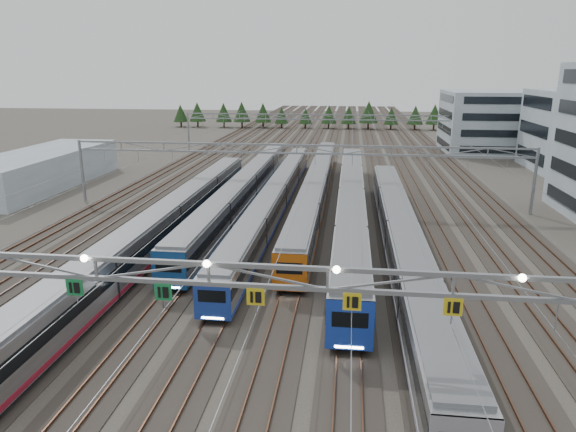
# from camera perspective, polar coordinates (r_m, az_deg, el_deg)

# --- Properties ---
(ground) EXTENTS (400.00, 400.00, 0.00)m
(ground) POSITION_cam_1_polar(r_m,az_deg,el_deg) (28.15, -8.15, -20.25)
(ground) COLOR #47423A
(ground) RESTS_ON ground
(track_bed) EXTENTS (54.00, 260.00, 5.42)m
(track_bed) POSITION_cam_1_polar(r_m,az_deg,el_deg) (122.96, 3.92, 8.81)
(track_bed) COLOR #2D2823
(track_bed) RESTS_ON ground
(train_a) EXTENTS (2.81, 57.41, 3.66)m
(train_a) POSITION_cam_1_polar(r_m,az_deg,el_deg) (52.05, -13.23, -0.67)
(train_a) COLOR black
(train_a) RESTS_ON ground
(train_b) EXTENTS (2.73, 58.54, 3.55)m
(train_b) POSITION_cam_1_polar(r_m,az_deg,el_deg) (66.57, -4.67, 3.24)
(train_b) COLOR black
(train_b) RESTS_ON ground
(train_c) EXTENTS (2.55, 59.00, 3.31)m
(train_c) POSITION_cam_1_polar(r_m,az_deg,el_deg) (61.81, -1.35, 2.19)
(train_c) COLOR black
(train_c) RESTS_ON ground
(train_d) EXTENTS (2.69, 60.42, 3.50)m
(train_d) POSITION_cam_1_polar(r_m,az_deg,el_deg) (67.08, 3.19, 3.34)
(train_d) COLOR black
(train_d) RESTS_ON ground
(train_e) EXTENTS (2.89, 59.15, 3.77)m
(train_e) POSITION_cam_1_polar(r_m,az_deg,el_deg) (58.52, 7.03, 1.52)
(train_e) COLOR black
(train_e) RESTS_ON ground
(train_f) EXTENTS (2.80, 53.99, 3.65)m
(train_f) POSITION_cam_1_polar(r_m,az_deg,el_deg) (46.98, 12.48, -2.43)
(train_f) COLOR black
(train_f) RESTS_ON ground
(gantry_near) EXTENTS (56.36, 0.61, 8.08)m
(gantry_near) POSITION_cam_1_polar(r_m,az_deg,el_deg) (24.57, -8.97, -6.92)
(gantry_near) COLOR gray
(gantry_near) RESTS_ON ground
(gantry_mid) EXTENTS (56.36, 0.36, 8.00)m
(gantry_mid) POSITION_cam_1_polar(r_m,az_deg,el_deg) (63.02, 0.98, 6.61)
(gantry_mid) COLOR gray
(gantry_mid) RESTS_ON ground
(gantry_far) EXTENTS (56.36, 0.36, 8.00)m
(gantry_far) POSITION_cam_1_polar(r_m,az_deg,el_deg) (107.54, 3.52, 10.44)
(gantry_far) COLOR gray
(gantry_far) RESTS_ON ground
(depot_bldg_north) EXTENTS (22.00, 18.00, 12.46)m
(depot_bldg_north) POSITION_cam_1_polar(r_m,az_deg,el_deg) (116.57, 22.42, 9.63)
(depot_bldg_north) COLOR #93A7B0
(depot_bldg_north) RESTS_ON ground
(west_shed) EXTENTS (10.00, 30.00, 5.04)m
(west_shed) POSITION_cam_1_polar(r_m,az_deg,el_deg) (83.83, -25.89, 4.66)
(west_shed) COLOR #93A7B0
(west_shed) RESTS_ON ground
(treeline) EXTENTS (106.40, 5.60, 7.02)m
(treeline) POSITION_cam_1_polar(r_m,az_deg,el_deg) (153.02, 6.64, 11.16)
(treeline) COLOR #332114
(treeline) RESTS_ON ground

